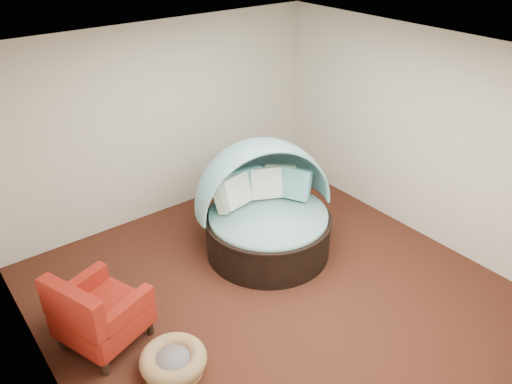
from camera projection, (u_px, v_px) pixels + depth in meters
floor at (271, 292)px, 6.04m from camera, size 5.00×5.00×0.00m
wall_back at (161, 123)px, 7.06m from camera, size 5.00×0.00×5.00m
wall_front at (491, 326)px, 3.63m from camera, size 5.00×0.00×5.00m
wall_left at (34, 285)px, 4.02m from camera, size 0.00×5.00×5.00m
wall_right at (417, 135)px, 6.67m from camera, size 0.00×5.00×5.00m
ceiling at (276, 62)px, 4.65m from camera, size 5.00×5.00×0.00m
canopy_daybed at (265, 202)px, 6.50m from camera, size 2.11×2.07×1.52m
pet_basket at (173, 361)px, 4.96m from camera, size 0.81×0.81×0.23m
red_armchair at (97, 313)px, 5.11m from camera, size 1.03×1.03×0.94m
side_table at (80, 306)px, 5.43m from camera, size 0.57×0.57×0.43m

